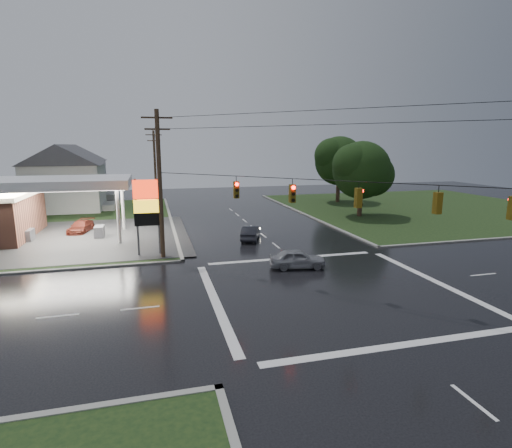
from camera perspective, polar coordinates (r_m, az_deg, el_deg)
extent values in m
plane|color=black|center=(24.55, 10.72, -9.17)|extent=(120.00, 120.00, 0.00)
cube|color=black|center=(59.64, 22.78, 2.18)|extent=(36.00, 36.00, 0.08)
cube|color=#2D2D2D|center=(40.84, -28.38, -2.01)|extent=(26.00, 18.00, 0.02)
cylinder|color=silver|center=(36.34, -19.07, 1.12)|extent=(0.30, 0.30, 5.00)
cylinder|color=silver|center=(44.08, -31.56, 1.75)|extent=(0.30, 0.30, 5.00)
cylinder|color=silver|center=(42.25, -18.49, 2.49)|extent=(0.30, 0.30, 5.00)
cube|color=silver|center=(39.66, -26.25, 5.32)|extent=(12.00, 8.00, 0.80)
cube|color=white|center=(39.70, -26.20, 4.72)|extent=(11.40, 7.40, 0.04)
cube|color=#59595E|center=(41.00, -29.79, -1.44)|extent=(0.80, 1.60, 1.10)
cube|color=#59595E|center=(39.83, -21.45, -1.06)|extent=(0.80, 1.60, 1.10)
cylinder|color=#59595E|center=(31.72, -16.64, 0.80)|extent=(0.16, 0.16, 6.00)
cylinder|color=#59595E|center=(31.70, -13.75, 0.94)|extent=(0.16, 0.16, 6.00)
cube|color=red|center=(31.40, -15.40, 4.82)|extent=(2.00, 0.35, 1.40)
cube|color=yellow|center=(31.56, -15.28, 2.48)|extent=(2.00, 0.35, 1.00)
cube|color=black|center=(31.72, -15.19, 0.69)|extent=(2.00, 0.35, 1.00)
cylinder|color=#382619|center=(30.38, -13.55, 5.28)|extent=(0.32, 0.32, 11.00)
cube|color=#382619|center=(30.29, -13.99, 14.53)|extent=(2.20, 0.12, 0.12)
cube|color=#382619|center=(30.25, -13.91, 13.02)|extent=(1.80, 0.12, 0.12)
cylinder|color=#382619|center=(58.82, -14.21, 7.71)|extent=(0.32, 0.32, 10.50)
cube|color=#382619|center=(58.75, -14.43, 12.24)|extent=(2.20, 0.12, 0.12)
cube|color=#382619|center=(58.73, -14.40, 11.46)|extent=(1.80, 0.12, 0.12)
cube|color=#59470C|center=(26.19, -2.83, 4.90)|extent=(0.34, 0.34, 1.10)
cylinder|color=#FF0C07|center=(25.95, -2.75, 5.69)|extent=(0.22, 0.08, 0.22)
cube|color=#59470C|center=(24.23, 5.20, 4.36)|extent=(0.34, 0.34, 1.10)
cylinder|color=#FF0C07|center=(24.00, 5.38, 5.20)|extent=(0.22, 0.08, 0.22)
cube|color=#59470C|center=(22.83, 14.41, 3.64)|extent=(0.34, 0.34, 1.10)
cylinder|color=#FF0C07|center=(22.88, 14.89, 4.59)|extent=(0.08, 0.22, 0.22)
cube|color=#59470C|center=(22.08, 24.50, 2.73)|extent=(0.34, 0.34, 1.10)
cylinder|color=#FF0C07|center=(22.19, 24.26, 3.78)|extent=(0.22, 0.08, 0.22)
cylinder|color=#FF0C07|center=(22.09, 32.58, 2.98)|extent=(0.22, 0.08, 0.22)
cube|color=silver|center=(58.02, -25.54, 4.69)|extent=(9.00, 8.00, 6.00)
cube|color=gray|center=(57.57, -20.14, 2.44)|extent=(1.60, 4.80, 0.80)
cube|color=silver|center=(69.96, -24.56, 5.69)|extent=(9.00, 8.00, 6.00)
cube|color=gray|center=(69.51, -20.08, 3.84)|extent=(1.60, 4.80, 0.80)
cylinder|color=black|center=(49.41, 14.66, 3.91)|extent=(0.56, 0.56, 5.04)
sphere|color=black|center=(49.13, 14.84, 7.45)|extent=(6.80, 6.80, 6.80)
sphere|color=black|center=(50.29, 16.33, 6.73)|extent=(5.10, 5.10, 5.10)
sphere|color=black|center=(48.09, 13.69, 8.29)|extent=(4.76, 4.76, 4.76)
cylinder|color=black|center=(61.33, 11.66, 5.65)|extent=(0.56, 0.56, 5.60)
sphere|color=black|center=(61.11, 11.79, 8.82)|extent=(7.20, 7.20, 7.20)
sphere|color=black|center=(62.22, 13.14, 8.16)|extent=(5.40, 5.40, 5.40)
sphere|color=black|center=(60.10, 10.74, 9.59)|extent=(5.04, 5.04, 5.04)
imported|color=black|center=(36.35, -0.79, -1.23)|extent=(2.66, 4.17, 1.30)
imported|color=gray|center=(28.16, 5.94, -4.95)|extent=(4.11, 2.21, 1.33)
imported|color=#4F1B12|center=(42.92, -23.74, -0.35)|extent=(2.44, 4.30, 1.18)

